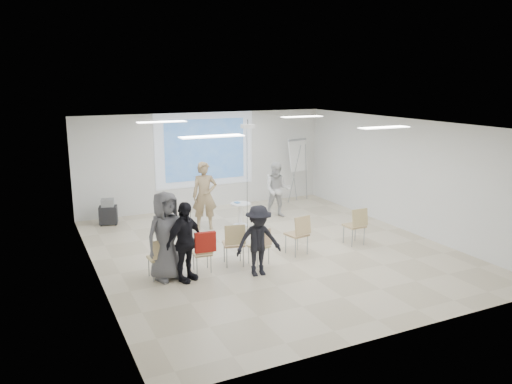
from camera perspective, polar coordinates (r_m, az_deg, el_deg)
name	(u,v)px	position (r m, az deg, el deg)	size (l,w,h in m)	color
floor	(270,251)	(12.10, 1.64, -6.78)	(8.00, 9.00, 0.10)	beige
ceiling	(271,122)	(11.44, 1.74, 8.01)	(8.00, 9.00, 0.10)	white
wall_back	(205,160)	(15.78, -5.89, 3.61)	(8.00, 0.10, 3.00)	silver
wall_left	(91,207)	(10.50, -18.38, -1.66)	(0.10, 9.00, 3.00)	silver
wall_right	(405,174)	(13.96, 16.66, 1.93)	(0.10, 9.00, 3.00)	silver
projection_halo	(205,150)	(15.67, -5.84, 4.84)	(3.20, 0.01, 2.30)	silver
projection_image	(205,150)	(15.66, -5.82, 4.84)	(2.60, 0.01, 1.90)	#3369AF
pedestal_table	(240,213)	(13.81, -1.79, -2.42)	(0.55, 0.55, 0.68)	white
player_left	(205,191)	(13.49, -5.90, 0.08)	(0.76, 0.52, 2.09)	#9F8661
player_right	(277,187)	(14.66, 2.46, 0.59)	(0.87, 0.70, 1.81)	silver
controller_left	(207,177)	(13.72, -5.58, 1.72)	(0.04, 0.11, 0.04)	white
controller_right	(268,175)	(14.73, 1.39, 1.92)	(0.04, 0.12, 0.04)	white
chair_far_left	(159,255)	(10.39, -11.01, -7.12)	(0.42, 0.45, 0.85)	tan
chair_left_mid	(203,251)	(10.59, -6.10, -6.75)	(0.41, 0.43, 0.80)	tan
chair_left_inner	(234,241)	(10.88, -2.51, -5.62)	(0.55, 0.57, 0.96)	tan
chair_center	(261,244)	(10.94, 0.54, -5.92)	(0.47, 0.49, 0.83)	tan
chair_right_inner	(299,232)	(11.58, 4.94, -4.53)	(0.52, 0.55, 0.95)	tan
chair_right_far	(356,223)	(12.45, 11.40, -3.52)	(0.44, 0.48, 0.95)	tan
red_jacket	(205,242)	(10.38, -5.82, -5.72)	(0.44, 0.10, 0.42)	#AE1E15
laptop	(233,242)	(10.99, -2.62, -5.72)	(0.35, 0.26, 0.03)	black
audience_left	(185,236)	(10.08, -8.15, -5.02)	(1.10, 0.66, 1.88)	black
audience_mid	(258,236)	(10.30, 0.29, -5.06)	(1.10, 0.60, 1.69)	black
audience_outer	(166,231)	(10.21, -10.24, -4.37)	(1.00, 0.66, 2.05)	slate
flipchart_easel	(298,156)	(16.49, 4.81, 4.17)	(0.88, 0.69, 2.09)	gray
av_cart	(108,213)	(14.60, -16.54, -2.27)	(0.57, 0.50, 0.73)	black
ceiling_projector	(248,131)	(12.85, -0.94, 6.93)	(0.30, 0.25, 3.00)	white
fluor_panel_nw	(162,122)	(12.60, -10.72, 7.88)	(1.20, 0.30, 0.02)	white
fluor_panel_ne	(302,117)	(14.16, 5.28, 8.57)	(1.20, 0.30, 0.02)	white
fluor_panel_sw	(212,136)	(9.27, -5.07, 6.35)	(1.20, 0.30, 0.02)	white
fluor_panel_se	(384,127)	(11.30, 14.44, 7.15)	(1.20, 0.30, 0.02)	white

